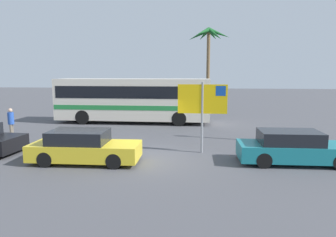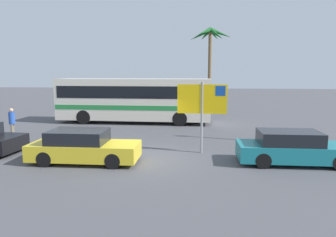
% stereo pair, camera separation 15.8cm
% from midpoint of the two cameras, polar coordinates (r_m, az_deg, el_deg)
% --- Properties ---
extents(ground, '(120.00, 120.00, 0.00)m').
position_cam_midpoint_polar(ground, '(13.47, -4.79, -7.27)').
color(ground, '#4C4C51').
extents(bus_front_coach, '(10.95, 2.69, 3.17)m').
position_cam_midpoint_polar(bus_front_coach, '(22.90, -6.48, 3.70)').
color(bus_front_coach, silver).
rests_on(bus_front_coach, ground).
extents(ferry_sign, '(2.20, 0.14, 3.20)m').
position_cam_midpoint_polar(ferry_sign, '(14.08, 6.14, 3.03)').
color(ferry_sign, gray).
rests_on(ferry_sign, ground).
extents(car_teal, '(4.55, 1.78, 1.32)m').
position_cam_midpoint_polar(car_teal, '(13.53, 21.61, -4.98)').
color(car_teal, '#19757F').
rests_on(car_teal, ground).
extents(car_yellow, '(4.38, 1.79, 1.32)m').
position_cam_midpoint_polar(car_yellow, '(13.18, -15.37, -5.04)').
color(car_yellow, yellow).
rests_on(car_yellow, ground).
extents(pedestrian_crossing_lot, '(0.32, 0.32, 1.69)m').
position_cam_midpoint_polar(pedestrian_crossing_lot, '(19.21, -26.83, -0.40)').
color(pedestrian_crossing_lot, '#706656').
rests_on(pedestrian_crossing_lot, ground).
extents(palm_tree_seaside, '(4.00, 3.82, 7.78)m').
position_cam_midpoint_polar(palm_tree_seaside, '(30.52, 7.23, 13.41)').
color(palm_tree_seaside, brown).
rests_on(palm_tree_seaside, ground).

